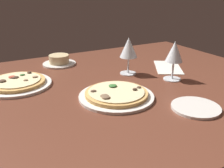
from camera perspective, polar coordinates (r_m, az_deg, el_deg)
dining_table at (r=102.63cm, az=-0.86°, el=-1.45°), size 150.00×110.00×4.00cm
pizza_main at (r=90.95cm, az=0.96°, el=-2.37°), size 26.67×26.67×3.33cm
pizza_side at (r=108.48cm, az=-20.34°, el=0.24°), size 26.92×26.92×3.31cm
ramekin_on_saucer at (r=131.27cm, az=-11.63°, el=5.09°), size 16.31×16.31×4.89cm
wine_glass_far at (r=108.33cm, az=13.63°, el=6.63°), size 7.37×7.37×16.35cm
wine_glass_near at (r=112.76cm, az=3.70°, el=7.78°), size 7.70×7.70×16.39cm
side_plate at (r=87.71cm, az=18.05°, el=-4.96°), size 15.77×15.77×0.90cm
paper_menu at (r=127.14cm, az=12.28°, el=3.64°), size 21.05×24.15×0.30cm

